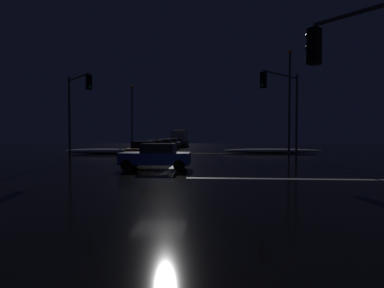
{
  "coord_description": "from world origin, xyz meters",
  "views": [
    {
      "loc": [
        2.65,
        -14.8,
        2.09
      ],
      "look_at": [
        0.7,
        12.05,
        1.29
      ],
      "focal_mm": 28.69,
      "sensor_mm": 36.0,
      "label": 1
    }
  ],
  "objects_px": {
    "sedan_white": "(164,145)",
    "sedan_green": "(171,144)",
    "box_truck": "(180,137)",
    "traffic_signal_nw": "(77,102)",
    "traffic_signal_ne": "(284,100)",
    "sedan_red": "(154,148)",
    "streetlamp_left_far": "(132,112)",
    "sedan_blue_crossing": "(156,156)",
    "streetlamp_right_near": "(289,96)",
    "sedan_orange": "(143,150)",
    "sedan_black": "(177,143)"
  },
  "relations": [
    {
      "from": "sedan_white",
      "to": "sedan_green",
      "type": "distance_m",
      "value": 5.55
    },
    {
      "from": "sedan_green",
      "to": "box_truck",
      "type": "height_order",
      "value": "box_truck"
    },
    {
      "from": "traffic_signal_nw",
      "to": "traffic_signal_ne",
      "type": "relative_size",
      "value": 1.01
    },
    {
      "from": "sedan_red",
      "to": "sedan_green",
      "type": "bearing_deg",
      "value": 90.03
    },
    {
      "from": "box_truck",
      "to": "streetlamp_left_far",
      "type": "distance_m",
      "value": 13.92
    },
    {
      "from": "sedan_blue_crossing",
      "to": "streetlamp_left_far",
      "type": "distance_m",
      "value": 28.19
    },
    {
      "from": "box_truck",
      "to": "streetlamp_left_far",
      "type": "height_order",
      "value": "streetlamp_left_far"
    },
    {
      "from": "streetlamp_right_near",
      "to": "streetlamp_left_far",
      "type": "bearing_deg",
      "value": 140.04
    },
    {
      "from": "box_truck",
      "to": "sedan_orange",
      "type": "bearing_deg",
      "value": -89.32
    },
    {
      "from": "sedan_orange",
      "to": "box_truck",
      "type": "distance_m",
      "value": 31.66
    },
    {
      "from": "sedan_white",
      "to": "traffic_signal_nw",
      "type": "distance_m",
      "value": 16.03
    },
    {
      "from": "sedan_black",
      "to": "traffic_signal_ne",
      "type": "height_order",
      "value": "traffic_signal_ne"
    },
    {
      "from": "sedan_red",
      "to": "traffic_signal_ne",
      "type": "xyz_separation_m",
      "value": [
        11.1,
        -8.32,
        3.77
      ]
    },
    {
      "from": "traffic_signal_ne",
      "to": "streetlamp_left_far",
      "type": "xyz_separation_m",
      "value": [
        -17.17,
        22.43,
        0.86
      ]
    },
    {
      "from": "traffic_signal_nw",
      "to": "streetlamp_right_near",
      "type": "distance_m",
      "value": 18.41
    },
    {
      "from": "sedan_orange",
      "to": "sedan_white",
      "type": "relative_size",
      "value": 1.0
    },
    {
      "from": "sedan_orange",
      "to": "box_truck",
      "type": "bearing_deg",
      "value": 90.68
    },
    {
      "from": "streetlamp_right_near",
      "to": "traffic_signal_ne",
      "type": "bearing_deg",
      "value": -106.7
    },
    {
      "from": "sedan_orange",
      "to": "sedan_white",
      "type": "xyz_separation_m",
      "value": [
        -0.19,
        12.22,
        0.0
      ]
    },
    {
      "from": "sedan_green",
      "to": "sedan_black",
      "type": "distance_m",
      "value": 6.52
    },
    {
      "from": "sedan_white",
      "to": "sedan_green",
      "type": "bearing_deg",
      "value": 89.67
    },
    {
      "from": "box_truck",
      "to": "sedan_black",
      "type": "bearing_deg",
      "value": -87.65
    },
    {
      "from": "sedan_blue_crossing",
      "to": "traffic_signal_ne",
      "type": "height_order",
      "value": "traffic_signal_ne"
    },
    {
      "from": "streetlamp_right_near",
      "to": "sedan_green",
      "type": "bearing_deg",
      "value": 132.55
    },
    {
      "from": "sedan_green",
      "to": "streetlamp_right_near",
      "type": "xyz_separation_m",
      "value": [
        13.04,
        -14.2,
        4.85
      ]
    },
    {
      "from": "sedan_orange",
      "to": "traffic_signal_nw",
      "type": "relative_size",
      "value": 0.65
    },
    {
      "from": "box_truck",
      "to": "traffic_signal_ne",
      "type": "height_order",
      "value": "traffic_signal_ne"
    },
    {
      "from": "sedan_green",
      "to": "streetlamp_left_far",
      "type": "height_order",
      "value": "streetlamp_left_far"
    },
    {
      "from": "sedan_orange",
      "to": "streetlamp_right_near",
      "type": "relative_size",
      "value": 0.44
    },
    {
      "from": "sedan_black",
      "to": "streetlamp_left_far",
      "type": "distance_m",
      "value": 9.03
    },
    {
      "from": "sedan_black",
      "to": "sedan_white",
      "type": "bearing_deg",
      "value": -90.54
    },
    {
      "from": "sedan_blue_crossing",
      "to": "traffic_signal_nw",
      "type": "xyz_separation_m",
      "value": [
        -6.81,
        4.08,
        3.79
      ]
    },
    {
      "from": "sedan_white",
      "to": "sedan_black",
      "type": "bearing_deg",
      "value": 89.46
    },
    {
      "from": "box_truck",
      "to": "streetlamp_left_far",
      "type": "relative_size",
      "value": 0.87
    },
    {
      "from": "sedan_blue_crossing",
      "to": "streetlamp_right_near",
      "type": "relative_size",
      "value": 0.44
    },
    {
      "from": "sedan_red",
      "to": "traffic_signal_ne",
      "type": "distance_m",
      "value": 14.38
    },
    {
      "from": "sedan_red",
      "to": "traffic_signal_nw",
      "type": "distance_m",
      "value": 10.0
    },
    {
      "from": "sedan_orange",
      "to": "sedan_green",
      "type": "height_order",
      "value": "same"
    },
    {
      "from": "traffic_signal_nw",
      "to": "streetlamp_right_near",
      "type": "height_order",
      "value": "streetlamp_right_near"
    },
    {
      "from": "sedan_green",
      "to": "box_truck",
      "type": "xyz_separation_m",
      "value": [
        -0.22,
        13.88,
        0.91
      ]
    },
    {
      "from": "box_truck",
      "to": "traffic_signal_nw",
      "type": "bearing_deg",
      "value": -96.61
    },
    {
      "from": "sedan_white",
      "to": "box_truck",
      "type": "relative_size",
      "value": 0.52
    },
    {
      "from": "sedan_red",
      "to": "box_truck",
      "type": "xyz_separation_m",
      "value": [
        -0.23,
        26.19,
        0.91
      ]
    },
    {
      "from": "sedan_orange",
      "to": "streetlamp_left_far",
      "type": "relative_size",
      "value": 0.46
    },
    {
      "from": "traffic_signal_nw",
      "to": "streetlamp_left_far",
      "type": "xyz_separation_m",
      "value": [
        -1.85,
        22.35,
        0.85
      ]
    },
    {
      "from": "sedan_white",
      "to": "traffic_signal_ne",
      "type": "relative_size",
      "value": 0.65
    },
    {
      "from": "sedan_black",
      "to": "streetlamp_right_near",
      "type": "height_order",
      "value": "streetlamp_right_near"
    },
    {
      "from": "sedan_white",
      "to": "sedan_green",
      "type": "xyz_separation_m",
      "value": [
        0.03,
        5.55,
        0.0
      ]
    },
    {
      "from": "sedan_green",
      "to": "traffic_signal_nw",
      "type": "relative_size",
      "value": 0.65
    },
    {
      "from": "sedan_green",
      "to": "streetlamp_left_far",
      "type": "xyz_separation_m",
      "value": [
        -6.06,
        1.8,
        4.63
      ]
    }
  ]
}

